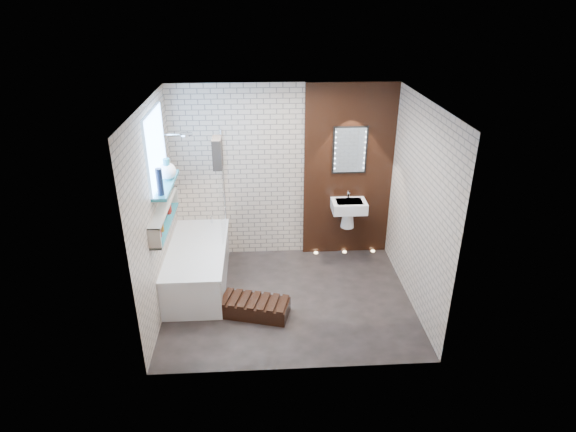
{
  "coord_description": "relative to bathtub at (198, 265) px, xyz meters",
  "views": [
    {
      "loc": [
        -0.33,
        -5.3,
        3.74
      ],
      "look_at": [
        0.0,
        0.15,
        1.15
      ],
      "focal_mm": 30.01,
      "sensor_mm": 36.0,
      "label": 1
    }
  ],
  "objects": [
    {
      "name": "display_niche",
      "position": [
        -0.31,
        -0.3,
        0.91
      ],
      "size": [
        0.14,
        1.3,
        0.26
      ],
      "color": "teal",
      "rests_on": "room_shell"
    },
    {
      "name": "bath_screen",
      "position": [
        0.35,
        0.44,
        0.99
      ],
      "size": [
        0.01,
        0.78,
        1.4
      ],
      "primitive_type": "cube",
      "color": "white",
      "rests_on": "bathtub"
    },
    {
      "name": "sill_vases",
      "position": [
        -0.28,
        -0.03,
        1.38
      ],
      "size": [
        0.21,
        0.66,
        0.33
      ],
      "color": "teal",
      "rests_on": "clerestory_window"
    },
    {
      "name": "clerestory_window",
      "position": [
        -0.34,
        -0.1,
        1.61
      ],
      "size": [
        0.18,
        1.0,
        0.94
      ],
      "color": "#7FADE0",
      "rests_on": "room_shell"
    },
    {
      "name": "ground",
      "position": [
        1.22,
        -0.45,
        -0.29
      ],
      "size": [
        3.2,
        3.2,
        0.0
      ],
      "primitive_type": "plane",
      "color": "black",
      "rests_on": "ground"
    },
    {
      "name": "walnut_panel",
      "position": [
        2.17,
        0.82,
        1.01
      ],
      "size": [
        1.3,
        0.06,
        2.6
      ],
      "primitive_type": "cube",
      "color": "black",
      "rests_on": "ground"
    },
    {
      "name": "floor_uplights",
      "position": [
        2.17,
        0.75,
        -0.29
      ],
      "size": [
        0.96,
        0.06,
        0.01
      ],
      "color": "#FFD899",
      "rests_on": "ground"
    },
    {
      "name": "led_mirror",
      "position": [
        2.17,
        0.78,
        1.36
      ],
      "size": [
        0.5,
        0.02,
        0.7
      ],
      "color": "black",
      "rests_on": "walnut_panel"
    },
    {
      "name": "walnut_step",
      "position": [
        0.77,
        -0.75,
        -0.2
      ],
      "size": [
        0.93,
        0.59,
        0.19
      ],
      "primitive_type": "cube",
      "rotation": [
        0.0,
        0.0,
        -0.27
      ],
      "color": "black",
      "rests_on": "ground"
    },
    {
      "name": "towel",
      "position": [
        0.35,
        0.15,
        1.56
      ],
      "size": [
        0.11,
        0.3,
        0.39
      ],
      "primitive_type": "cube",
      "color": "black",
      "rests_on": "bath_screen"
    },
    {
      "name": "shower_head",
      "position": [
        -0.08,
        0.5,
        1.71
      ],
      "size": [
        0.18,
        0.18,
        0.02
      ],
      "primitive_type": "cylinder",
      "color": "silver",
      "rests_on": "room_shell"
    },
    {
      "name": "niche_bottles",
      "position": [
        -0.31,
        -0.24,
        0.87
      ],
      "size": [
        0.06,
        0.76,
        0.15
      ],
      "color": "#985717",
      "rests_on": "display_niche"
    },
    {
      "name": "bathtub",
      "position": [
        0.0,
        0.0,
        0.0
      ],
      "size": [
        0.79,
        1.74,
        0.7
      ],
      "color": "white",
      "rests_on": "ground"
    },
    {
      "name": "washbasin",
      "position": [
        2.17,
        0.62,
        0.5
      ],
      "size": [
        0.5,
        0.36,
        0.58
      ],
      "color": "white",
      "rests_on": "walnut_panel"
    },
    {
      "name": "room_shell",
      "position": [
        1.22,
        -0.45,
        1.01
      ],
      "size": [
        3.24,
        3.2,
        2.6
      ],
      "color": "#BAA794",
      "rests_on": "ground"
    }
  ]
}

